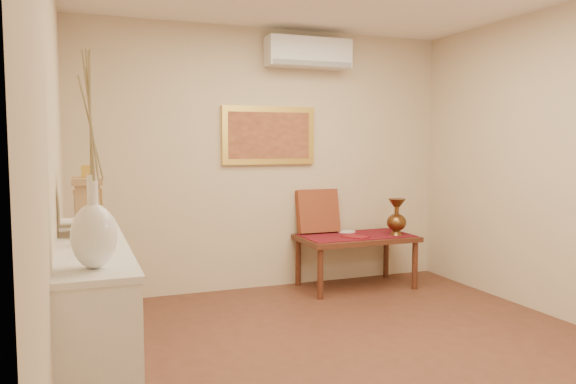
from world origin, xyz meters
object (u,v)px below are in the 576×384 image
brass_urn_tall (397,213)px  wooden_chest (87,207)px  display_ledge (93,324)px  white_vase (91,150)px  low_table (356,242)px  mantel_clock (88,205)px

brass_urn_tall → wooden_chest: bearing=-159.5°
brass_urn_tall → display_ledge: 3.55m
white_vase → low_table: white_vase is taller
display_ledge → brass_urn_tall: bearing=29.5°
mantel_clock → wooden_chest: 0.37m
wooden_chest → display_ledge: bearing=-89.5°
mantel_clock → wooden_chest: bearing=90.1°
wooden_chest → brass_urn_tall: bearing=20.5°
display_ledge → wooden_chest: size_ratio=8.28×
white_vase → wooden_chest: (-0.00, 1.37, -0.39)m
low_table → mantel_clock: bearing=-148.2°
brass_urn_tall → mantel_clock: 3.45m
brass_urn_tall → low_table: size_ratio=0.39×
white_vase → low_table: 3.91m
brass_urn_tall → white_vase: bearing=-140.7°
display_ledge → wooden_chest: (-0.00, 0.59, 0.61)m
display_ledge → low_table: display_ledge is taller
wooden_chest → low_table: (2.68, 1.29, -0.62)m
low_table → wooden_chest: bearing=-154.3°
brass_urn_tall → wooden_chest: (-3.08, -1.15, 0.31)m
display_ledge → wooden_chest: 0.85m
white_vase → mantel_clock: bearing=90.1°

